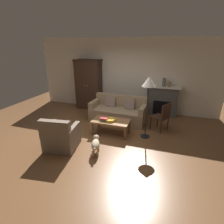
{
  "coord_description": "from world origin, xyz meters",
  "views": [
    {
      "loc": [
        1.76,
        -4.35,
        2.53
      ],
      "look_at": [
        0.13,
        0.62,
        0.55
      ],
      "focal_mm": 28.62,
      "sensor_mm": 36.0,
      "label": 1
    }
  ],
  "objects_px": {
    "fruit_bowl": "(110,120)",
    "armchair_near_left": "(61,137)",
    "mantel_vase_bronze": "(169,84)",
    "floor_lamp": "(149,86)",
    "fireplace": "(162,101)",
    "mantel_vase_slate": "(164,82)",
    "dog": "(96,144)",
    "coffee_table": "(111,122)",
    "armoire": "(89,85)",
    "side_chair_wooden": "(162,115)",
    "couch": "(119,112)",
    "book_stack": "(105,119)"
  },
  "relations": [
    {
      "from": "book_stack",
      "to": "mantel_vase_bronze",
      "type": "xyz_separation_m",
      "value": [
        1.7,
        2.08,
        0.74
      ]
    },
    {
      "from": "armoire",
      "to": "couch",
      "type": "distance_m",
      "value": 1.93
    },
    {
      "from": "armoire",
      "to": "mantel_vase_bronze",
      "type": "xyz_separation_m",
      "value": [
        3.13,
        0.06,
        0.2
      ]
    },
    {
      "from": "armoire",
      "to": "fruit_bowl",
      "type": "distance_m",
      "value": 2.61
    },
    {
      "from": "fruit_bowl",
      "to": "dog",
      "type": "relative_size",
      "value": 0.56
    },
    {
      "from": "armoire",
      "to": "mantel_vase_slate",
      "type": "bearing_deg",
      "value": 1.17
    },
    {
      "from": "armoire",
      "to": "mantel_vase_bronze",
      "type": "relative_size",
      "value": 11.87
    },
    {
      "from": "couch",
      "to": "book_stack",
      "type": "bearing_deg",
      "value": -96.03
    },
    {
      "from": "mantel_vase_slate",
      "to": "armchair_near_left",
      "type": "relative_size",
      "value": 0.33
    },
    {
      "from": "armoire",
      "to": "dog",
      "type": "distance_m",
      "value": 3.54
    },
    {
      "from": "fruit_bowl",
      "to": "book_stack",
      "type": "height_order",
      "value": "book_stack"
    },
    {
      "from": "armoire",
      "to": "couch",
      "type": "bearing_deg",
      "value": -30.91
    },
    {
      "from": "coffee_table",
      "to": "floor_lamp",
      "type": "distance_m",
      "value": 1.54
    },
    {
      "from": "coffee_table",
      "to": "book_stack",
      "type": "bearing_deg",
      "value": -157.18
    },
    {
      "from": "mantel_vase_slate",
      "to": "side_chair_wooden",
      "type": "height_order",
      "value": "mantel_vase_slate"
    },
    {
      "from": "side_chair_wooden",
      "to": "dog",
      "type": "bearing_deg",
      "value": -129.52
    },
    {
      "from": "fireplace",
      "to": "armoire",
      "type": "distance_m",
      "value": 2.98
    },
    {
      "from": "fireplace",
      "to": "mantel_vase_slate",
      "type": "height_order",
      "value": "mantel_vase_slate"
    },
    {
      "from": "mantel_vase_slate",
      "to": "floor_lamp",
      "type": "relative_size",
      "value": 0.16
    },
    {
      "from": "fireplace",
      "to": "coffee_table",
      "type": "distance_m",
      "value": 2.44
    },
    {
      "from": "fruit_bowl",
      "to": "armchair_near_left",
      "type": "height_order",
      "value": "armchair_near_left"
    },
    {
      "from": "mantel_vase_slate",
      "to": "floor_lamp",
      "type": "distance_m",
      "value": 1.96
    },
    {
      "from": "coffee_table",
      "to": "armchair_near_left",
      "type": "distance_m",
      "value": 1.53
    },
    {
      "from": "mantel_vase_bronze",
      "to": "fruit_bowl",
      "type": "bearing_deg",
      "value": -126.78
    },
    {
      "from": "floor_lamp",
      "to": "mantel_vase_bronze",
      "type": "bearing_deg",
      "value": 75.38
    },
    {
      "from": "floor_lamp",
      "to": "coffee_table",
      "type": "bearing_deg",
      "value": -174.71
    },
    {
      "from": "coffee_table",
      "to": "mantel_vase_slate",
      "type": "relative_size",
      "value": 3.82
    },
    {
      "from": "coffee_table",
      "to": "mantel_vase_slate",
      "type": "distance_m",
      "value": 2.57
    },
    {
      "from": "mantel_vase_slate",
      "to": "dog",
      "type": "relative_size",
      "value": 0.52
    },
    {
      "from": "fruit_bowl",
      "to": "side_chair_wooden",
      "type": "distance_m",
      "value": 1.61
    },
    {
      "from": "couch",
      "to": "armchair_near_left",
      "type": "height_order",
      "value": "armchair_near_left"
    },
    {
      "from": "coffee_table",
      "to": "dog",
      "type": "bearing_deg",
      "value": -91.09
    },
    {
      "from": "mantel_vase_bronze",
      "to": "armchair_near_left",
      "type": "distance_m",
      "value": 4.14
    },
    {
      "from": "mantel_vase_slate",
      "to": "armchair_near_left",
      "type": "height_order",
      "value": "mantel_vase_slate"
    },
    {
      "from": "coffee_table",
      "to": "mantel_vase_bronze",
      "type": "xyz_separation_m",
      "value": [
        1.52,
        2.01,
        0.84
      ]
    },
    {
      "from": "coffee_table",
      "to": "side_chair_wooden",
      "type": "xyz_separation_m",
      "value": [
        1.44,
        0.64,
        0.15
      ]
    },
    {
      "from": "dog",
      "to": "armchair_near_left",
      "type": "bearing_deg",
      "value": -175.97
    },
    {
      "from": "fruit_bowl",
      "to": "floor_lamp",
      "type": "distance_m",
      "value": 1.49
    },
    {
      "from": "floor_lamp",
      "to": "dog",
      "type": "height_order",
      "value": "floor_lamp"
    },
    {
      "from": "floor_lamp",
      "to": "fireplace",
      "type": "bearing_deg",
      "value": 80.62
    },
    {
      "from": "mantel_vase_slate",
      "to": "dog",
      "type": "distance_m",
      "value": 3.57
    },
    {
      "from": "book_stack",
      "to": "mantel_vase_slate",
      "type": "distance_m",
      "value": 2.7
    },
    {
      "from": "fireplace",
      "to": "armoire",
      "type": "relative_size",
      "value": 0.63
    },
    {
      "from": "armoire",
      "to": "armchair_near_left",
      "type": "distance_m",
      "value": 3.28
    },
    {
      "from": "mantel_vase_slate",
      "to": "mantel_vase_bronze",
      "type": "bearing_deg",
      "value": 0.0
    },
    {
      "from": "coffee_table",
      "to": "armchair_near_left",
      "type": "relative_size",
      "value": 1.25
    },
    {
      "from": "fruit_bowl",
      "to": "armchair_near_left",
      "type": "distance_m",
      "value": 1.49
    },
    {
      "from": "fruit_bowl",
      "to": "coffee_table",
      "type": "bearing_deg",
      "value": 75.51
    },
    {
      "from": "couch",
      "to": "mantel_vase_slate",
      "type": "distance_m",
      "value": 1.96
    },
    {
      "from": "side_chair_wooden",
      "to": "dog",
      "type": "relative_size",
      "value": 1.63
    }
  ]
}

